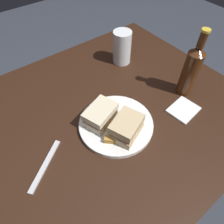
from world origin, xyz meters
name	(u,v)px	position (x,y,z in m)	size (l,w,h in m)	color
ground_plane	(110,181)	(0.00, 0.00, 0.00)	(6.00, 6.00, 0.00)	#333842
dining_table	(109,155)	(0.00, 0.00, 0.38)	(1.06, 0.91, 0.77)	black
plate	(116,124)	(0.02, 0.08, 0.77)	(0.26, 0.26, 0.02)	white
sandwich_half_left	(101,115)	(0.06, 0.04, 0.81)	(0.13, 0.11, 0.06)	beige
sandwich_half_right	(126,127)	(0.02, 0.13, 0.82)	(0.13, 0.11, 0.07)	#CCB284
potato_wedge_front	(108,125)	(0.05, 0.07, 0.79)	(0.05, 0.02, 0.01)	#AD702D
potato_wedge_middle	(101,124)	(0.07, 0.06, 0.79)	(0.05, 0.02, 0.02)	#B77F33
potato_wedge_back	(116,133)	(0.06, 0.12, 0.79)	(0.05, 0.02, 0.02)	gold
potato_wedge_left_edge	(113,140)	(0.08, 0.13, 0.79)	(0.05, 0.02, 0.02)	#B77F33
pint_glass	(122,49)	(-0.23, -0.20, 0.83)	(0.08, 0.08, 0.15)	white
cider_bottle	(191,70)	(-0.31, 0.11, 0.88)	(0.06, 0.06, 0.27)	#47230F
napkin	(183,110)	(-0.22, 0.18, 0.77)	(0.11, 0.09, 0.01)	white
fork	(45,165)	(0.29, 0.06, 0.77)	(0.18, 0.02, 0.01)	silver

